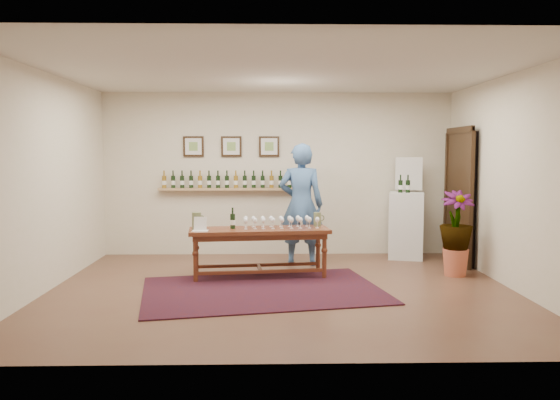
{
  "coord_description": "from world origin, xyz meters",
  "views": [
    {
      "loc": [
        -0.17,
        -6.96,
        1.78
      ],
      "look_at": [
        0.0,
        0.8,
        1.1
      ],
      "focal_mm": 35.0,
      "sensor_mm": 36.0,
      "label": 1
    }
  ],
  "objects_px": {
    "tasting_table": "(259,236)",
    "potted_plant": "(456,233)",
    "display_pedestal": "(406,225)",
    "person": "(301,204)"
  },
  "relations": [
    {
      "from": "potted_plant",
      "to": "display_pedestal",
      "type": "bearing_deg",
      "value": 105.96
    },
    {
      "from": "tasting_table",
      "to": "potted_plant",
      "type": "distance_m",
      "value": 2.83
    },
    {
      "from": "potted_plant",
      "to": "person",
      "type": "xyz_separation_m",
      "value": [
        -2.18,
        0.84,
        0.34
      ]
    },
    {
      "from": "display_pedestal",
      "to": "person",
      "type": "relative_size",
      "value": 0.58
    },
    {
      "from": "display_pedestal",
      "to": "potted_plant",
      "type": "distance_m",
      "value": 1.39
    },
    {
      "from": "tasting_table",
      "to": "potted_plant",
      "type": "relative_size",
      "value": 1.91
    },
    {
      "from": "tasting_table",
      "to": "potted_plant",
      "type": "bearing_deg",
      "value": -5.72
    },
    {
      "from": "potted_plant",
      "to": "person",
      "type": "bearing_deg",
      "value": 158.99
    },
    {
      "from": "display_pedestal",
      "to": "tasting_table",
      "type": "bearing_deg",
      "value": -150.92
    },
    {
      "from": "potted_plant",
      "to": "person",
      "type": "height_order",
      "value": "person"
    }
  ]
}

